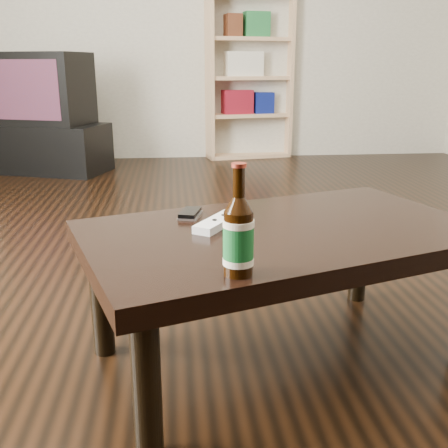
{
  "coord_description": "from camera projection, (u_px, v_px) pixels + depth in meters",
  "views": [
    {
      "loc": [
        -0.13,
        -1.84,
        0.82
      ],
      "look_at": [
        -0.03,
        -0.82,
        0.51
      ],
      "focal_mm": 42.0,
      "sensor_mm": 36.0,
      "label": 1
    }
  ],
  "objects": [
    {
      "name": "floor",
      "position": [
        210.0,
        290.0,
        2.01
      ],
      "size": [
        5.0,
        6.0,
        0.01
      ],
      "primitive_type": "cube",
      "color": "black",
      "rests_on": "ground"
    },
    {
      "name": "wall_back",
      "position": [
        183.0,
        0.0,
        4.48
      ],
      "size": [
        5.0,
        0.02,
        2.7
      ],
      "primitive_type": "cube",
      "color": "#B2AB9B",
      "rests_on": "ground"
    },
    {
      "name": "tv_stand",
      "position": [
        46.0,
        148.0,
        4.16
      ],
      "size": [
        1.05,
        0.76,
        0.38
      ],
      "primitive_type": "cube",
      "rotation": [
        0.0,
        0.0,
        -0.35
      ],
      "color": "black",
      "rests_on": "floor"
    },
    {
      "name": "tv",
      "position": [
        40.0,
        89.0,
        4.03
      ],
      "size": [
        0.83,
        0.66,
        0.54
      ],
      "rotation": [
        0.0,
        0.0,
        -0.35
      ],
      "color": "black",
      "rests_on": "tv_stand"
    },
    {
      "name": "bookshelf",
      "position": [
        245.0,
        74.0,
        4.74
      ],
      "size": [
        0.81,
        0.47,
        1.42
      ],
      "rotation": [
        0.0,
        0.0,
        0.17
      ],
      "color": "tan",
      "rests_on": "floor"
    },
    {
      "name": "coffee_table",
      "position": [
        283.0,
        246.0,
        1.44
      ],
      "size": [
        1.21,
        0.92,
        0.4
      ],
      "rotation": [
        0.0,
        0.0,
        0.32
      ],
      "color": "black",
      "rests_on": "floor"
    },
    {
      "name": "beer_bottle",
      "position": [
        238.0,
        237.0,
        1.08
      ],
      "size": [
        0.08,
        0.08,
        0.24
      ],
      "rotation": [
        0.0,
        0.0,
        -0.35
      ],
      "color": "black",
      "rests_on": "coffee_table"
    },
    {
      "name": "phone",
      "position": [
        190.0,
        214.0,
        1.53
      ],
      "size": [
        0.08,
        0.11,
        0.02
      ],
      "rotation": [
        0.0,
        0.0,
        -0.27
      ],
      "color": "silver",
      "rests_on": "coffee_table"
    },
    {
      "name": "remote",
      "position": [
        218.0,
        222.0,
        1.44
      ],
      "size": [
        0.15,
        0.19,
        0.02
      ],
      "rotation": [
        0.0,
        0.0,
        -0.57
      ],
      "color": "silver",
      "rests_on": "coffee_table"
    }
  ]
}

